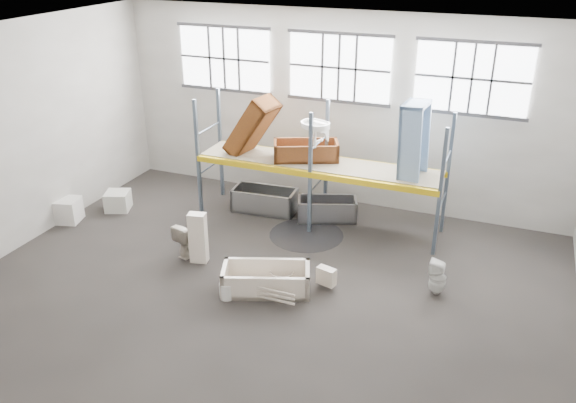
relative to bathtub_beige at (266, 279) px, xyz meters
The scene contains 33 objects.
floor 0.34m from the bathtub_beige, 115.09° to the right, with size 12.00×10.00×0.10m, color #413B38.
ceiling 4.79m from the bathtub_beige, 115.09° to the right, with size 12.00×10.00×0.10m, color silver.
wall_back 5.40m from the bathtub_beige, 90.74° to the left, with size 12.00×0.10×5.00m, color #A5A29A.
wall_front 5.65m from the bathtub_beige, 90.70° to the right, with size 12.00×0.10×5.00m, color #B0ACA3.
wall_left 6.51m from the bathtub_beige, behind, with size 0.10×10.00×5.00m, color #B4B0A7.
window_left 6.70m from the bathtub_beige, 124.18° to the left, with size 2.60×0.04×1.60m, color white.
window_mid 5.85m from the bathtub_beige, 90.75° to the left, with size 2.60×0.04×1.60m, color white.
window_right 6.64m from the bathtub_beige, 56.86° to the left, with size 2.60×0.04×1.60m, color white.
rack_upright_la 4.31m from the bathtub_beige, 137.92° to the left, with size 0.08×0.08×3.00m, color slate.
rack_upright_lb 5.16m from the bathtub_beige, 127.68° to the left, with size 0.08×0.08×3.00m, color slate.
rack_upright_ma 3.03m from the bathtub_beige, 91.31° to the left, with size 0.08×0.08×3.00m, color slate.
rack_upright_mb 4.16m from the bathtub_beige, 90.91° to the left, with size 0.08×0.08×3.00m, color slate.
rack_upright_ra 4.22m from the bathtub_beige, 43.28° to the left, with size 0.08×0.08×3.00m, color slate.
rack_upright_rb 5.09m from the bathtub_beige, 53.47° to the left, with size 0.08×0.08×3.00m, color slate.
rack_beam_front 3.03m from the bathtub_beige, 91.31° to the left, with size 6.00×0.10×0.14m, color yellow.
rack_beam_back 4.16m from the bathtub_beige, 90.91° to the left, with size 6.00×0.10×0.14m, color yellow.
shelf_deck 3.62m from the bathtub_beige, 91.07° to the left, with size 5.90×1.10×0.03m, color gray.
wet_patch 2.58m from the bathtub_beige, 91.41° to the left, with size 1.80×1.80×0.00m, color black.
bathtub_beige is the anchor object (origin of this frame).
cistern_spare 1.23m from the bathtub_beige, 25.18° to the left, with size 0.39×0.19×0.37m, color beige.
sink_in_tub 0.46m from the bathtub_beige, 65.04° to the left, with size 0.49×0.49×0.17m, color beige.
toilet_beige 2.31m from the bathtub_beige, 160.95° to the left, with size 0.44×0.77×0.78m, color beige.
cistern_tall 1.94m from the bathtub_beige, 164.41° to the left, with size 0.38×0.24×1.17m, color silver.
toilet_white 3.45m from the bathtub_beige, 19.60° to the left, with size 0.34×0.35×0.75m, color white.
steel_tub_left 3.79m from the bathtub_beige, 114.23° to the left, with size 1.64×0.76×0.60m, color #ABAEB1, non-canonical shape.
steel_tub_right 3.61m from the bathtub_beige, 88.20° to the left, with size 1.48×0.69×0.54m, color #A6A7AD, non-canonical shape.
rust_tub_flat 3.82m from the bathtub_beige, 97.06° to the left, with size 1.57×0.73×0.44m, color brown, non-canonical shape.
rust_tub_tilted 4.28m from the bathtub_beige, 118.48° to the left, with size 1.67×0.78×0.47m, color brown, non-canonical shape.
sink_on_shelf 3.58m from the bathtub_beige, 91.30° to the left, with size 0.72×0.55×0.64m, color white.
blue_tub_upright 4.55m from the bathtub_beige, 57.21° to the left, with size 1.79×0.84×0.50m, color #82A4CD, non-canonical shape.
bucket 0.83m from the bathtub_beige, 137.75° to the right, with size 0.29×0.29×0.34m, color silver.
carton_near 6.06m from the bathtub_beige, behind, with size 0.69×0.60×0.60m, color white.
carton_far 5.57m from the bathtub_beige, 158.05° to the left, with size 0.59×0.59×0.49m, color silver.
Camera 1 is at (4.28, -9.20, 6.68)m, focal length 36.79 mm.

